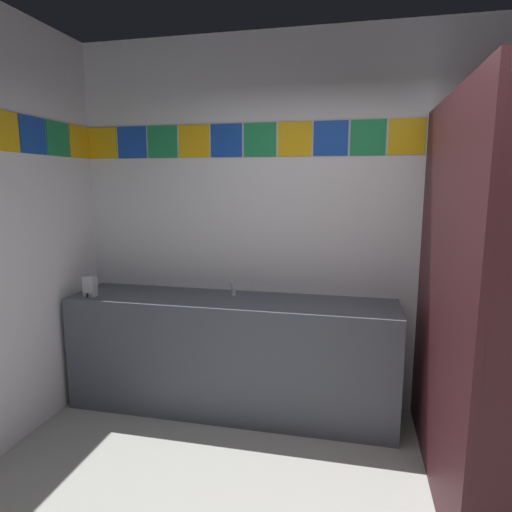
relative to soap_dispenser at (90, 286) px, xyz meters
The scene contains 5 objects.
wall_back 2.17m from the soap_dispenser, 12.94° to the left, with size 4.57×0.09×2.89m.
vanity_counter 1.21m from the soap_dispenser, ahead, with size 2.51×0.55×0.90m.
faucet_center 1.11m from the soap_dispenser, 12.86° to the left, with size 0.04×0.10×0.14m.
soap_dispenser is the anchor object (origin of this frame).
stall_divider 2.73m from the soap_dispenser, 13.01° to the right, with size 0.92×1.57×2.26m.
Camera 1 is at (-0.09, -1.65, 1.77)m, focal length 30.61 mm.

